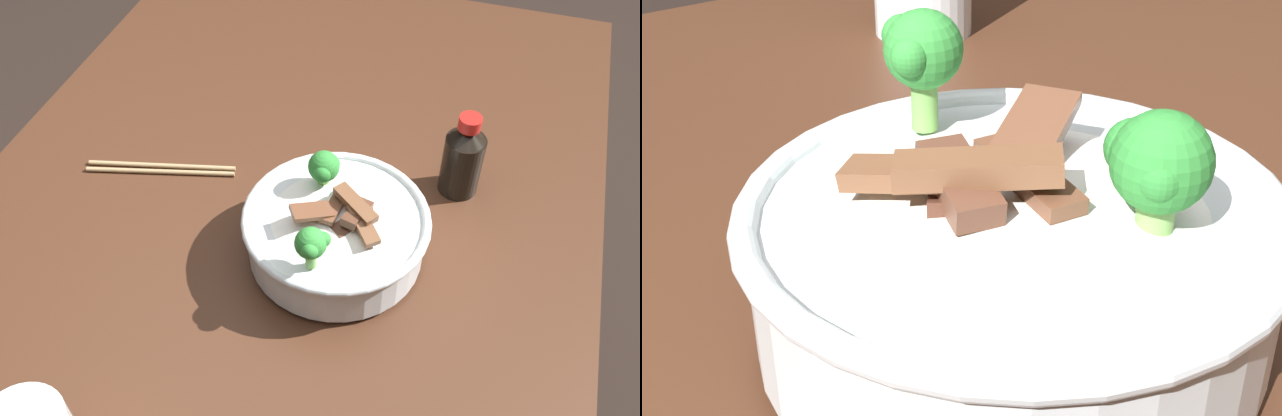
{
  "view_description": "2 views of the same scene",
  "coord_description": "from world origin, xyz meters",
  "views": [
    {
      "loc": [
        0.61,
        0.25,
        1.51
      ],
      "look_at": [
        0.07,
        0.08,
        0.88
      ],
      "focal_mm": 38.52,
      "sensor_mm": 36.0,
      "label": 1
    },
    {
      "loc": [
        -0.2,
        0.31,
        1.08
      ],
      "look_at": [
        0.11,
        0.1,
        0.85
      ],
      "focal_mm": 53.32,
      "sensor_mm": 36.0,
      "label": 2
    }
  ],
  "objects": [
    {
      "name": "rice_bowl",
      "position": [
        0.07,
        0.1,
        0.85
      ],
      "size": [
        0.24,
        0.24,
        0.13
      ],
      "color": "silver",
      "rests_on": "dining_table"
    }
  ]
}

